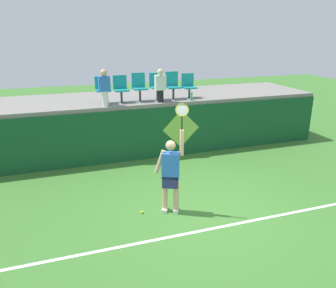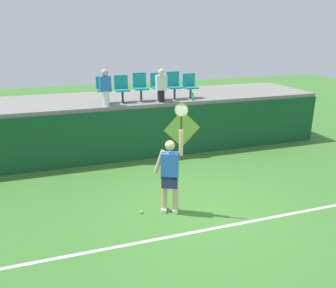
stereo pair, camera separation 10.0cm
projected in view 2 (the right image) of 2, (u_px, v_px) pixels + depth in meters
name	position (u px, v px, depth m)	size (l,w,h in m)	color
ground_plane	(198.00, 210.00, 7.85)	(40.00, 40.00, 0.00)	#3D752D
court_back_wall	(155.00, 133.00, 10.86)	(12.25, 0.20, 1.66)	#144C28
spectator_platform	(144.00, 98.00, 11.81)	(12.25, 2.87, 0.12)	gray
court_baseline_stripe	(213.00, 229.00, 7.10)	(11.03, 0.08, 0.01)	white
tennis_player	(170.00, 173.00, 7.49)	(0.70, 0.40, 2.54)	white
tennis_ball	(141.00, 212.00, 7.69)	(0.07, 0.07, 0.07)	#D1E533
water_bottle	(193.00, 97.00, 10.97)	(0.07, 0.07, 0.28)	#26B272
stadium_chair_0	(104.00, 88.00, 10.52)	(0.44, 0.42, 0.83)	#38383D
stadium_chair_1	(122.00, 87.00, 10.70)	(0.44, 0.42, 0.84)	#38383D
stadium_chair_2	(140.00, 86.00, 10.87)	(0.44, 0.42, 0.89)	#38383D
stadium_chair_3	(158.00, 85.00, 11.04)	(0.44, 0.42, 0.87)	#38383D
stadium_chair_4	(174.00, 84.00, 11.21)	(0.44, 0.42, 0.89)	#38383D
stadium_chair_5	(190.00, 85.00, 11.39)	(0.44, 0.42, 0.81)	#38383D
spectator_0	(161.00, 85.00, 10.66)	(0.34, 0.20, 1.05)	black
spectator_1	(105.00, 87.00, 10.12)	(0.34, 0.21, 1.10)	white
wall_signage_mount	(182.00, 155.00, 11.29)	(1.27, 0.01, 1.55)	#144C28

